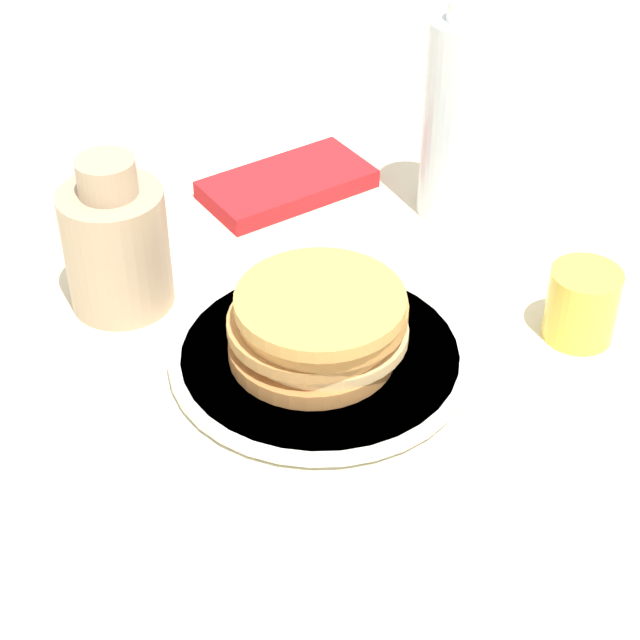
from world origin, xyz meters
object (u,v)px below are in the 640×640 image
(plate, at_px, (320,356))
(cream_jug, at_px, (116,243))
(juice_glass, at_px, (582,304))
(water_bottle_near, at_px, (455,119))
(pancake_stack, at_px, (320,323))

(plate, height_order, cream_jug, cream_jug)
(juice_glass, relative_size, water_bottle_near, 0.30)
(plate, distance_m, water_bottle_near, 0.30)
(cream_jug, bearing_deg, juice_glass, 165.02)
(pancake_stack, bearing_deg, cream_jug, -34.11)
(pancake_stack, xyz_separation_m, cream_jug, (0.17, -0.11, 0.02))
(plate, height_order, juice_glass, juice_glass)
(cream_jug, height_order, water_bottle_near, water_bottle_near)
(juice_glass, height_order, cream_jug, cream_jug)
(pancake_stack, bearing_deg, plate, -85.39)
(pancake_stack, height_order, juice_glass, pancake_stack)
(pancake_stack, xyz_separation_m, water_bottle_near, (-0.17, -0.23, 0.06))
(pancake_stack, relative_size, juice_glass, 2.23)
(plate, relative_size, cream_jug, 1.75)
(juice_glass, bearing_deg, water_bottle_near, -73.06)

